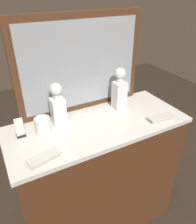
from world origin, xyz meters
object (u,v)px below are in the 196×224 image
object	(u,v)px
crystal_decanter_far_right	(119,92)
silver_brush_front	(161,118)
crystal_tumbler_front	(43,126)
silver_brush_rear	(44,158)
napkin_holder	(20,129)
crystal_decanter_left	(58,108)

from	to	relation	value
crystal_decanter_far_right	silver_brush_front	distance (m)	0.32
crystal_tumbler_front	silver_brush_rear	size ratio (longest dim) A/B	0.57
silver_brush_rear	napkin_holder	xyz separation A→B (m)	(-0.06, 0.26, 0.03)
crystal_tumbler_front	napkin_holder	world-z (taller)	napkin_holder
silver_brush_front	silver_brush_rear	xyz separation A→B (m)	(-0.76, -0.01, 0.00)
crystal_decanter_far_right	silver_brush_front	world-z (taller)	crystal_decanter_far_right
crystal_tumbler_front	silver_brush_rear	world-z (taller)	crystal_tumbler_front
crystal_decanter_left	crystal_decanter_far_right	size ratio (longest dim) A/B	0.92
crystal_decanter_far_right	napkin_holder	xyz separation A→B (m)	(-0.67, -0.01, -0.07)
crystal_decanter_left	silver_brush_front	xyz separation A→B (m)	(0.58, -0.27, -0.09)
crystal_decanter_far_right	silver_brush_rear	world-z (taller)	crystal_decanter_far_right
napkin_holder	silver_brush_rear	bearing A→B (deg)	-77.42
crystal_decanter_left	silver_brush_front	bearing A→B (deg)	-25.46
silver_brush_rear	crystal_tumbler_front	bearing A→B (deg)	73.96
crystal_decanter_left	napkin_holder	xyz separation A→B (m)	(-0.24, -0.03, -0.06)
crystal_tumbler_front	napkin_holder	xyz separation A→B (m)	(-0.12, 0.03, 0.00)
crystal_tumbler_front	silver_brush_front	world-z (taller)	crystal_tumbler_front
crystal_decanter_left	crystal_tumbler_front	size ratio (longest dim) A/B	2.66
crystal_decanter_left	silver_brush_rear	size ratio (longest dim) A/B	1.51
crystal_tumbler_front	napkin_holder	size ratio (longest dim) A/B	0.90
crystal_decanter_left	silver_brush_front	size ratio (longest dim) A/B	1.54
silver_brush_front	napkin_holder	xyz separation A→B (m)	(-0.82, 0.25, 0.03)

